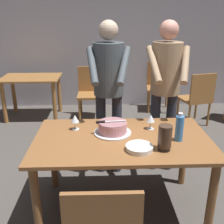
{
  "coord_description": "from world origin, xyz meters",
  "views": [
    {
      "loc": [
        -0.17,
        -2.13,
        1.77
      ],
      "look_at": [
        -0.08,
        0.25,
        0.9
      ],
      "focal_mm": 43.04,
      "sensor_mm": 36.0,
      "label": 1
    }
  ],
  "objects_px": {
    "hurricane_lamp": "(165,138)",
    "person_standing_beside": "(166,82)",
    "plate_stack": "(139,148)",
    "background_table": "(32,86)",
    "cake_knife": "(105,122)",
    "background_chair_1": "(158,84)",
    "background_chair_0": "(90,91)",
    "cake_on_platter": "(113,128)",
    "wine_glass_near": "(75,119)",
    "wine_glass_far": "(151,119)",
    "water_bottle": "(179,128)",
    "person_cutting_cake": "(109,83)",
    "background_chair_3": "(197,97)",
    "main_dining_table": "(122,149)"
  },
  "relations": [
    {
      "from": "wine_glass_near",
      "to": "wine_glass_far",
      "type": "distance_m",
      "value": 0.71
    },
    {
      "from": "wine_glass_near",
      "to": "cake_on_platter",
      "type": "bearing_deg",
      "value": -15.84
    },
    {
      "from": "plate_stack",
      "to": "person_standing_beside",
      "type": "distance_m",
      "value": 1.06
    },
    {
      "from": "main_dining_table",
      "to": "wine_glass_far",
      "type": "distance_m",
      "value": 0.4
    },
    {
      "from": "background_table",
      "to": "background_chair_1",
      "type": "relative_size",
      "value": 1.11
    },
    {
      "from": "cake_on_platter",
      "to": "background_table",
      "type": "distance_m",
      "value": 2.76
    },
    {
      "from": "wine_glass_far",
      "to": "background_chair_3",
      "type": "xyz_separation_m",
      "value": [
        1.1,
        1.84,
        -0.36
      ]
    },
    {
      "from": "cake_on_platter",
      "to": "cake_knife",
      "type": "xyz_separation_m",
      "value": [
        -0.07,
        -0.01,
        0.06
      ]
    },
    {
      "from": "person_standing_beside",
      "to": "background_chair_1",
      "type": "relative_size",
      "value": 1.91
    },
    {
      "from": "background_table",
      "to": "water_bottle",
      "type": "bearing_deg",
      "value": -53.76
    },
    {
      "from": "background_chair_0",
      "to": "background_chair_1",
      "type": "xyz_separation_m",
      "value": [
        1.3,
        0.4,
        0.0
      ]
    },
    {
      "from": "cake_on_platter",
      "to": "water_bottle",
      "type": "relative_size",
      "value": 1.36
    },
    {
      "from": "plate_stack",
      "to": "background_table",
      "type": "xyz_separation_m",
      "value": [
        -1.53,
        2.74,
        -0.19
      ]
    },
    {
      "from": "background_chair_0",
      "to": "wine_glass_near",
      "type": "bearing_deg",
      "value": -91.2
    },
    {
      "from": "cake_on_platter",
      "to": "background_chair_0",
      "type": "distance_m",
      "value": 2.4
    },
    {
      "from": "main_dining_table",
      "to": "background_chair_3",
      "type": "relative_size",
      "value": 1.71
    },
    {
      "from": "wine_glass_near",
      "to": "water_bottle",
      "type": "xyz_separation_m",
      "value": [
        0.91,
        -0.27,
        0.01
      ]
    },
    {
      "from": "hurricane_lamp",
      "to": "background_chair_3",
      "type": "xyz_separation_m",
      "value": [
        1.07,
        2.26,
        -0.37
      ]
    },
    {
      "from": "wine_glass_near",
      "to": "person_cutting_cake",
      "type": "distance_m",
      "value": 0.61
    },
    {
      "from": "wine_glass_near",
      "to": "person_cutting_cake",
      "type": "bearing_deg",
      "value": 55.05
    },
    {
      "from": "hurricane_lamp",
      "to": "cake_on_platter",
      "type": "bearing_deg",
      "value": 139.88
    },
    {
      "from": "hurricane_lamp",
      "to": "background_chair_0",
      "type": "bearing_deg",
      "value": 104.5
    },
    {
      "from": "cake_on_platter",
      "to": "person_cutting_cake",
      "type": "distance_m",
      "value": 0.63
    },
    {
      "from": "cake_knife",
      "to": "background_chair_0",
      "type": "bearing_deg",
      "value": 95.51
    },
    {
      "from": "background_table",
      "to": "background_chair_0",
      "type": "bearing_deg",
      "value": -2.58
    },
    {
      "from": "cake_on_platter",
      "to": "hurricane_lamp",
      "type": "relative_size",
      "value": 1.62
    },
    {
      "from": "person_standing_beside",
      "to": "background_chair_0",
      "type": "distance_m",
      "value": 2.07
    },
    {
      "from": "cake_knife",
      "to": "background_chair_1",
      "type": "distance_m",
      "value": 3.0
    },
    {
      "from": "plate_stack",
      "to": "water_bottle",
      "type": "height_order",
      "value": "water_bottle"
    },
    {
      "from": "main_dining_table",
      "to": "background_chair_0",
      "type": "distance_m",
      "value": 2.5
    },
    {
      "from": "cake_knife",
      "to": "wine_glass_near",
      "type": "height_order",
      "value": "wine_glass_near"
    },
    {
      "from": "background_table",
      "to": "background_chair_3",
      "type": "distance_m",
      "value": 2.84
    },
    {
      "from": "background_chair_1",
      "to": "background_chair_3",
      "type": "height_order",
      "value": "same"
    },
    {
      "from": "hurricane_lamp",
      "to": "wine_glass_near",
      "type": "bearing_deg",
      "value": 149.79
    },
    {
      "from": "cake_on_platter",
      "to": "background_table",
      "type": "xyz_separation_m",
      "value": [
        -1.33,
        2.41,
        -0.22
      ]
    },
    {
      "from": "plate_stack",
      "to": "background_table",
      "type": "distance_m",
      "value": 3.15
    },
    {
      "from": "main_dining_table",
      "to": "person_cutting_cake",
      "type": "xyz_separation_m",
      "value": [
        -0.1,
        0.67,
        0.43
      ]
    },
    {
      "from": "cake_on_platter",
      "to": "background_chair_0",
      "type": "xyz_separation_m",
      "value": [
        -0.3,
        2.37,
        -0.31
      ]
    },
    {
      "from": "background_table",
      "to": "background_chair_3",
      "type": "xyz_separation_m",
      "value": [
        2.79,
        -0.49,
        -0.09
      ]
    },
    {
      "from": "cake_knife",
      "to": "person_standing_beside",
      "type": "xyz_separation_m",
      "value": [
        0.67,
        0.61,
        0.21
      ]
    },
    {
      "from": "cake_on_platter",
      "to": "person_cutting_cake",
      "type": "bearing_deg",
      "value": 92.04
    },
    {
      "from": "wine_glass_near",
      "to": "background_chair_0",
      "type": "xyz_separation_m",
      "value": [
        0.05,
        2.27,
        -0.36
      ]
    },
    {
      "from": "hurricane_lamp",
      "to": "person_standing_beside",
      "type": "bearing_deg",
      "value": 77.77
    },
    {
      "from": "cake_knife",
      "to": "background_chair_1",
      "type": "relative_size",
      "value": 0.3
    },
    {
      "from": "person_cutting_cake",
      "to": "background_chair_3",
      "type": "distance_m",
      "value": 2.09
    },
    {
      "from": "cake_knife",
      "to": "wine_glass_near",
      "type": "relative_size",
      "value": 1.88
    },
    {
      "from": "cake_knife",
      "to": "water_bottle",
      "type": "distance_m",
      "value": 0.65
    },
    {
      "from": "wine_glass_near",
      "to": "person_standing_beside",
      "type": "xyz_separation_m",
      "value": [
        0.95,
        0.5,
        0.22
      ]
    },
    {
      "from": "cake_on_platter",
      "to": "hurricane_lamp",
      "type": "height_order",
      "value": "hurricane_lamp"
    },
    {
      "from": "cake_on_platter",
      "to": "person_standing_beside",
      "type": "distance_m",
      "value": 0.89
    }
  ]
}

